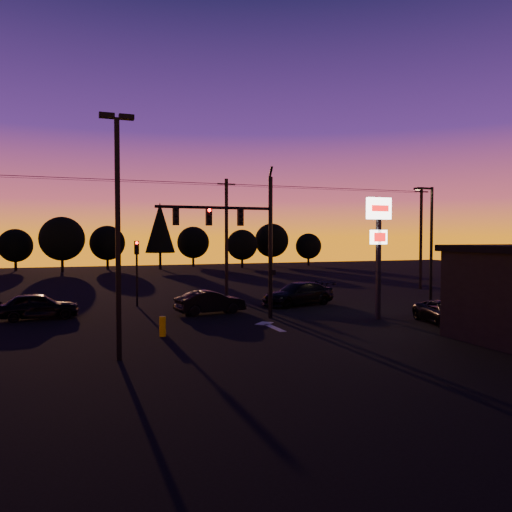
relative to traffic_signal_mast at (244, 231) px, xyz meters
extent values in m
plane|color=black|center=(0.10, -3.99, -4.94)|extent=(120.00, 120.00, 0.00)
cube|color=beige|center=(0.60, -2.99, -4.93)|extent=(0.35, 2.20, 0.01)
cube|color=beige|center=(0.60, -1.59, -4.93)|extent=(1.20, 1.20, 0.01)
cylinder|color=black|center=(1.60, 0.01, -0.94)|extent=(0.24, 0.24, 8.00)
cylinder|color=black|center=(1.60, 0.01, 3.26)|extent=(0.14, 0.52, 0.76)
cylinder|color=black|center=(-1.65, 0.01, 1.26)|extent=(6.50, 0.16, 0.16)
cube|color=black|center=(-0.20, 0.01, 0.76)|extent=(0.32, 0.22, 0.95)
sphere|color=black|center=(-0.20, -0.12, 1.11)|extent=(0.18, 0.18, 0.18)
sphere|color=black|center=(-0.20, -0.12, 0.81)|extent=(0.18, 0.18, 0.18)
sphere|color=black|center=(-0.20, -0.12, 0.51)|extent=(0.18, 0.18, 0.18)
cube|color=black|center=(-2.00, 0.01, 0.76)|extent=(0.32, 0.22, 0.95)
sphere|color=#FF0705|center=(-2.00, -0.12, 1.11)|extent=(0.18, 0.18, 0.18)
sphere|color=black|center=(-2.00, -0.12, 0.81)|extent=(0.18, 0.18, 0.18)
sphere|color=black|center=(-2.00, -0.12, 0.51)|extent=(0.18, 0.18, 0.18)
cube|color=black|center=(-3.80, 0.01, 0.76)|extent=(0.32, 0.22, 0.95)
sphere|color=black|center=(-3.80, -0.12, 1.11)|extent=(0.18, 0.18, 0.18)
sphere|color=black|center=(-3.80, -0.12, 0.81)|extent=(0.18, 0.18, 0.18)
sphere|color=black|center=(-3.80, -0.12, 0.51)|extent=(0.18, 0.18, 0.18)
cube|color=black|center=(1.78, 0.01, -2.34)|extent=(0.22, 0.18, 0.28)
cylinder|color=black|center=(-4.90, 7.51, -3.14)|extent=(0.14, 0.14, 3.60)
cube|color=black|center=(-4.90, 7.51, -1.04)|extent=(0.30, 0.20, 0.90)
sphere|color=#FF0705|center=(-4.90, 7.39, -0.72)|extent=(0.18, 0.18, 0.18)
sphere|color=black|center=(-4.90, 7.39, -1.00)|extent=(0.18, 0.18, 0.18)
sphere|color=black|center=(-4.90, 7.39, -1.28)|extent=(0.18, 0.18, 0.18)
cube|color=black|center=(-7.40, -6.99, -0.44)|extent=(0.18, 0.18, 9.00)
cube|color=black|center=(-7.75, -6.99, 4.11)|extent=(0.55, 0.30, 0.18)
cube|color=black|center=(-7.05, -6.99, 4.11)|extent=(0.55, 0.30, 0.18)
cube|color=black|center=(7.10, -2.49, -1.74)|extent=(0.22, 0.22, 6.40)
cube|color=white|center=(7.10, -2.49, 1.26)|extent=(1.50, 0.25, 1.20)
cube|color=red|center=(7.10, -2.63, 1.26)|extent=(1.10, 0.02, 0.35)
cube|color=white|center=(7.10, -2.49, -0.34)|extent=(1.00, 0.22, 0.80)
cube|color=red|center=(7.10, -2.62, -0.34)|extent=(0.75, 0.02, 0.50)
cylinder|color=black|center=(14.10, 1.51, -0.94)|extent=(0.20, 0.20, 8.00)
cylinder|color=black|center=(13.50, 1.51, 2.96)|extent=(1.20, 0.14, 0.14)
cube|color=black|center=(12.90, 1.51, 2.91)|extent=(0.50, 0.22, 0.14)
plane|color=#FFB759|center=(12.90, 1.51, 2.83)|extent=(0.35, 0.35, 0.00)
cylinder|color=black|center=(2.10, 10.01, -0.44)|extent=(0.26, 0.26, 9.00)
cube|color=black|center=(2.10, 10.01, 3.66)|extent=(1.40, 0.10, 0.10)
cylinder|color=black|center=(20.10, 10.01, -0.44)|extent=(0.26, 0.26, 9.00)
cube|color=black|center=(20.10, 10.01, 3.66)|extent=(1.40, 0.10, 0.10)
cylinder|color=black|center=(-6.90, 9.41, 3.61)|extent=(18.00, 0.02, 0.02)
cylinder|color=black|center=(-6.90, 10.01, 3.66)|extent=(18.00, 0.02, 0.02)
cylinder|color=black|center=(-6.90, 10.61, 3.61)|extent=(18.00, 0.02, 0.02)
cylinder|color=black|center=(11.10, 9.41, 3.61)|extent=(18.00, 0.02, 0.02)
cylinder|color=black|center=(11.10, 10.01, 3.66)|extent=(18.00, 0.02, 0.02)
cylinder|color=black|center=(11.10, 10.61, 3.61)|extent=(18.00, 0.02, 0.02)
cube|color=black|center=(9.10, -7.47, -3.54)|extent=(2.20, 0.05, 1.60)
cylinder|color=#DBC800|center=(-5.09, -3.13, -4.48)|extent=(0.31, 0.31, 0.92)
cylinder|color=black|center=(-15.90, 49.01, -4.25)|extent=(0.36, 0.36, 1.38)
sphere|color=black|center=(-15.90, 49.01, -1.50)|extent=(4.54, 4.54, 4.54)
cylinder|color=black|center=(-9.90, 44.01, -4.06)|extent=(0.36, 0.36, 1.75)
sphere|color=black|center=(-9.90, 44.01, -0.56)|extent=(5.77, 5.78, 5.78)
cylinder|color=black|center=(-3.90, 48.01, -4.19)|extent=(0.36, 0.36, 1.50)
sphere|color=black|center=(-3.90, 48.01, -1.19)|extent=(4.95, 4.95, 4.95)
cylinder|color=black|center=(3.10, 45.01, -3.75)|extent=(0.36, 0.36, 2.38)
cone|color=black|center=(3.10, 45.01, 1.00)|extent=(4.18, 4.18, 7.12)
cylinder|color=black|center=(9.10, 50.01, -4.19)|extent=(0.36, 0.36, 1.50)
sphere|color=black|center=(9.10, 50.01, -1.19)|extent=(4.95, 4.95, 4.95)
cylinder|color=black|center=(15.10, 44.01, -4.25)|extent=(0.36, 0.36, 1.38)
sphere|color=black|center=(15.10, 44.01, -1.50)|extent=(4.54, 4.54, 4.54)
cylinder|color=black|center=(21.10, 47.01, -4.12)|extent=(0.36, 0.36, 1.62)
sphere|color=black|center=(21.10, 47.01, -0.87)|extent=(5.36, 5.36, 5.36)
cylinder|color=black|center=(27.10, 46.01, -4.31)|extent=(0.36, 0.36, 1.25)
sphere|color=black|center=(27.10, 46.01, -1.81)|extent=(4.12, 4.12, 4.12)
imported|color=black|center=(-10.79, 4.24, -4.19)|extent=(4.46, 1.99, 1.49)
imported|color=black|center=(-1.16, 2.80, -4.24)|extent=(4.36, 2.00, 1.38)
imported|color=black|center=(5.37, 4.28, -4.17)|extent=(5.63, 3.33, 1.53)
imported|color=black|center=(9.48, -5.25, -4.32)|extent=(3.03, 4.80, 1.24)
camera|label=1|loc=(-9.13, -26.13, -0.32)|focal=35.00mm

